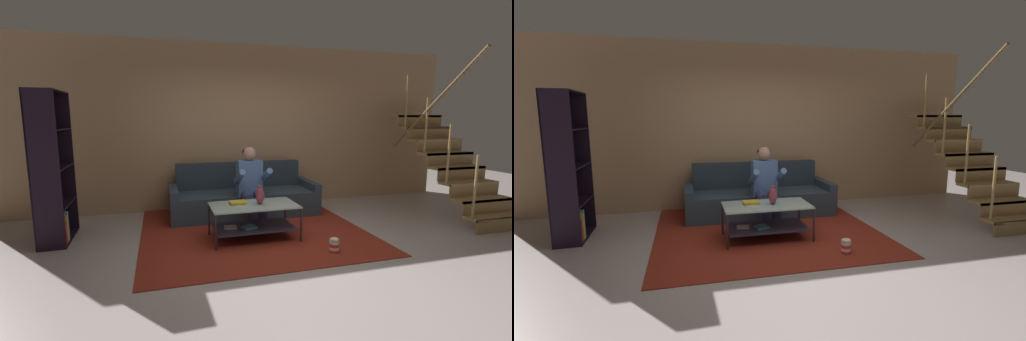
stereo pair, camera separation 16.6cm
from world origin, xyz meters
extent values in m
plane|color=#B9ACA7|center=(0.00, 0.00, 0.00)|extent=(16.80, 16.80, 0.00)
cube|color=tan|center=(0.00, 2.46, 1.45)|extent=(8.40, 0.12, 2.90)
cube|color=#A4814C|center=(3.28, 0.02, 0.19)|extent=(0.95, 0.25, 0.04)
cube|color=olive|center=(3.28, -0.09, 0.10)|extent=(0.95, 0.02, 0.21)
cube|color=#A4814C|center=(3.28, 0.28, 0.40)|extent=(0.95, 0.25, 0.04)
cube|color=olive|center=(3.28, 0.16, 0.31)|extent=(0.95, 0.02, 0.21)
cube|color=#A4814C|center=(3.28, 0.53, 0.60)|extent=(0.95, 0.25, 0.04)
cube|color=olive|center=(3.28, 0.41, 0.52)|extent=(0.95, 0.02, 0.21)
cube|color=#A4814C|center=(3.28, 0.78, 0.81)|extent=(0.95, 0.25, 0.04)
cube|color=olive|center=(3.28, 0.66, 0.73)|extent=(0.95, 0.02, 0.21)
cube|color=#A4814C|center=(3.28, 1.03, 1.02)|extent=(0.95, 0.25, 0.04)
cube|color=olive|center=(3.28, 0.92, 0.94)|extent=(0.95, 0.02, 0.21)
cube|color=#A4814C|center=(3.28, 1.29, 1.23)|extent=(0.95, 0.25, 0.04)
cube|color=olive|center=(3.28, 1.17, 1.14)|extent=(0.95, 0.02, 0.21)
cube|color=#A4814C|center=(3.28, 1.54, 1.44)|extent=(0.95, 0.25, 0.04)
cube|color=olive|center=(3.28, 1.42, 1.35)|extent=(0.95, 0.02, 0.21)
cube|color=#A4814C|center=(3.28, 1.79, 1.64)|extent=(0.95, 0.25, 0.04)
cube|color=olive|center=(3.28, 1.67, 1.56)|extent=(0.95, 0.02, 0.21)
cylinder|color=#A4814C|center=(2.84, 0.02, 0.66)|extent=(0.04, 0.04, 0.90)
cylinder|color=#A4814C|center=(2.84, 0.53, 1.07)|extent=(0.04, 0.04, 0.90)
cylinder|color=#A4814C|center=(2.84, 1.03, 1.49)|extent=(0.04, 0.04, 0.90)
cylinder|color=#A4814C|center=(2.84, 1.54, 1.91)|extent=(0.04, 0.04, 0.90)
cylinder|color=brown|center=(2.84, 0.91, 1.84)|extent=(0.05, 1.80, 1.50)
cube|color=#303D48|center=(-0.07, 1.78, 0.20)|extent=(2.17, 0.88, 0.41)
cube|color=#28343D|center=(-0.07, 2.13, 0.63)|extent=(2.17, 0.18, 0.44)
cube|color=#303D48|center=(-1.22, 1.78, 0.26)|extent=(0.13, 0.88, 0.53)
cube|color=#303D48|center=(1.08, 1.78, 0.26)|extent=(0.13, 0.88, 0.53)
cylinder|color=navy|center=(-0.17, 1.03, 0.20)|extent=(0.14, 0.14, 0.41)
cylinder|color=navy|center=(0.03, 1.03, 0.20)|extent=(0.14, 0.14, 0.41)
cylinder|color=navy|center=(-0.17, 1.21, 0.45)|extent=(0.14, 0.42, 0.14)
cylinder|color=navy|center=(0.03, 1.21, 0.45)|extent=(0.14, 0.42, 0.14)
cube|color=#5374AD|center=(-0.07, 1.42, 0.69)|extent=(0.38, 0.22, 0.56)
cylinder|color=#5374AD|center=(-0.28, 1.24, 0.74)|extent=(0.09, 0.49, 0.31)
cylinder|color=#5374AD|center=(0.13, 1.24, 0.74)|extent=(0.09, 0.49, 0.31)
sphere|color=tan|center=(-0.07, 1.42, 1.07)|extent=(0.21, 0.21, 0.21)
ellipsoid|color=black|center=(-0.07, 1.44, 1.10)|extent=(0.21, 0.21, 0.13)
cube|color=#ACC5BA|center=(-0.22, 0.61, 0.47)|extent=(1.15, 0.62, 0.02)
cube|color=#372F47|center=(-0.22, 0.61, 0.17)|extent=(1.06, 0.57, 0.02)
cylinder|color=#32242C|center=(-0.79, 0.31, 0.24)|extent=(0.03, 0.03, 0.48)
cylinder|color=#32242C|center=(0.34, 0.31, 0.24)|extent=(0.03, 0.03, 0.48)
cylinder|color=#32242C|center=(-0.79, 0.90, 0.24)|extent=(0.03, 0.03, 0.48)
cylinder|color=#32242C|center=(0.34, 0.90, 0.24)|extent=(0.03, 0.03, 0.48)
cube|color=silver|center=(-0.55, 0.60, 0.19)|extent=(0.17, 0.13, 0.03)
cube|color=teal|center=(-0.31, 0.54, 0.19)|extent=(0.20, 0.20, 0.03)
cube|color=maroon|center=(-0.15, 1.09, 0.01)|extent=(3.11, 3.17, 0.01)
cube|color=#8C574C|center=(-0.15, 1.09, 0.01)|extent=(1.71, 1.74, 0.00)
ellipsoid|color=brown|center=(-0.14, 0.60, 0.59)|extent=(0.12, 0.12, 0.23)
cylinder|color=brown|center=(-0.14, 0.60, 0.70)|extent=(0.05, 0.05, 0.05)
cube|color=gold|center=(-0.41, 0.70, 0.49)|extent=(0.22, 0.20, 0.02)
cube|color=gold|center=(-0.42, 0.69, 0.50)|extent=(0.22, 0.17, 0.02)
cube|color=black|center=(-2.73, 0.88, 0.98)|extent=(0.34, 0.03, 1.96)
cube|color=black|center=(-2.76, 1.72, 0.98)|extent=(0.34, 0.03, 1.96)
cube|color=black|center=(-2.90, 1.29, 0.98)|extent=(0.05, 0.86, 1.96)
cube|color=black|center=(-2.75, 1.30, 0.01)|extent=(0.36, 0.83, 0.02)
cube|color=black|center=(-2.75, 1.30, 0.49)|extent=(0.36, 0.83, 0.02)
cube|color=black|center=(-2.75, 1.30, 0.98)|extent=(0.36, 0.83, 0.02)
cube|color=black|center=(-2.75, 1.30, 1.47)|extent=(0.36, 0.83, 0.02)
cube|color=black|center=(-2.75, 1.30, 1.95)|extent=(0.36, 0.83, 0.02)
cube|color=#20242A|center=(-2.73, 0.91, 0.16)|extent=(0.29, 0.04, 0.27)
cube|color=#282A2A|center=(-2.72, 0.95, 0.22)|extent=(0.27, 0.05, 0.40)
cube|color=red|center=(-2.72, 1.01, 0.16)|extent=(0.27, 0.05, 0.29)
cube|color=red|center=(-2.72, 1.05, 0.16)|extent=(0.25, 0.04, 0.27)
cube|color=gold|center=(-2.71, 1.10, 0.20)|extent=(0.25, 0.06, 0.35)
cube|color=#69A0B0|center=(-2.71, 1.16, 0.21)|extent=(0.24, 0.06, 0.39)
cylinder|color=red|center=(0.59, -0.12, 0.02)|extent=(0.12, 0.12, 0.04)
cylinder|color=white|center=(0.59, -0.12, 0.06)|extent=(0.12, 0.12, 0.04)
cylinder|color=red|center=(0.59, -0.12, 0.09)|extent=(0.12, 0.12, 0.04)
cylinder|color=white|center=(0.59, -0.12, 0.13)|extent=(0.12, 0.12, 0.04)
ellipsoid|color=beige|center=(0.59, -0.12, 0.17)|extent=(0.11, 0.11, 0.04)
camera|label=1|loc=(-1.40, -3.66, 1.63)|focal=24.00mm
camera|label=2|loc=(-1.24, -3.70, 1.63)|focal=24.00mm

